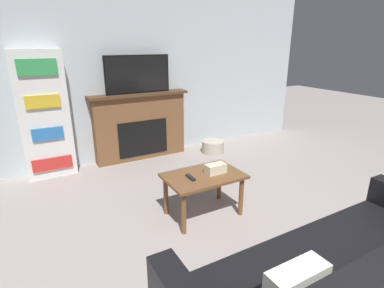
{
  "coord_description": "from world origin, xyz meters",
  "views": [
    {
      "loc": [
        -1.64,
        -0.34,
        1.79
      ],
      "look_at": [
        -0.04,
        2.5,
        0.69
      ],
      "focal_mm": 28.0,
      "sensor_mm": 36.0,
      "label": 1
    }
  ],
  "objects_px": {
    "tv": "(138,74)",
    "coffee_table": "(204,181)",
    "bookshelf": "(44,116)",
    "storage_basket": "(213,147)",
    "fireplace": "(140,126)",
    "couch": "(343,288)"
  },
  "relations": [
    {
      "from": "fireplace",
      "to": "coffee_table",
      "type": "xyz_separation_m",
      "value": [
        -0.02,
        -1.97,
        -0.14
      ]
    },
    {
      "from": "couch",
      "to": "coffee_table",
      "type": "relative_size",
      "value": 2.83
    },
    {
      "from": "fireplace",
      "to": "tv",
      "type": "distance_m",
      "value": 0.81
    },
    {
      "from": "bookshelf",
      "to": "storage_basket",
      "type": "height_order",
      "value": "bookshelf"
    },
    {
      "from": "tv",
      "to": "bookshelf",
      "type": "xyz_separation_m",
      "value": [
        -1.35,
        -0.0,
        -0.48
      ]
    },
    {
      "from": "fireplace",
      "to": "coffee_table",
      "type": "bearing_deg",
      "value": -90.57
    },
    {
      "from": "tv",
      "to": "coffee_table",
      "type": "relative_size",
      "value": 1.23
    },
    {
      "from": "coffee_table",
      "to": "bookshelf",
      "type": "distance_m",
      "value": 2.4
    },
    {
      "from": "coffee_table",
      "to": "storage_basket",
      "type": "height_order",
      "value": "coffee_table"
    },
    {
      "from": "bookshelf",
      "to": "storage_basket",
      "type": "bearing_deg",
      "value": -8.13
    },
    {
      "from": "bookshelf",
      "to": "couch",
      "type": "bearing_deg",
      "value": -68.03
    },
    {
      "from": "storage_basket",
      "to": "tv",
      "type": "bearing_deg",
      "value": 162.64
    },
    {
      "from": "couch",
      "to": "coffee_table",
      "type": "distance_m",
      "value": 1.6
    },
    {
      "from": "fireplace",
      "to": "tv",
      "type": "xyz_separation_m",
      "value": [
        0.0,
        -0.02,
        0.81
      ]
    },
    {
      "from": "coffee_table",
      "to": "storage_basket",
      "type": "relative_size",
      "value": 2.19
    },
    {
      "from": "bookshelf",
      "to": "storage_basket",
      "type": "distance_m",
      "value": 2.63
    },
    {
      "from": "fireplace",
      "to": "coffee_table",
      "type": "height_order",
      "value": "fireplace"
    },
    {
      "from": "couch",
      "to": "storage_basket",
      "type": "bearing_deg",
      "value": 71.44
    },
    {
      "from": "fireplace",
      "to": "couch",
      "type": "bearing_deg",
      "value": -88.73
    },
    {
      "from": "couch",
      "to": "bookshelf",
      "type": "height_order",
      "value": "bookshelf"
    },
    {
      "from": "storage_basket",
      "to": "coffee_table",
      "type": "bearing_deg",
      "value": -126.21
    },
    {
      "from": "tv",
      "to": "bookshelf",
      "type": "bearing_deg",
      "value": -179.91
    }
  ]
}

